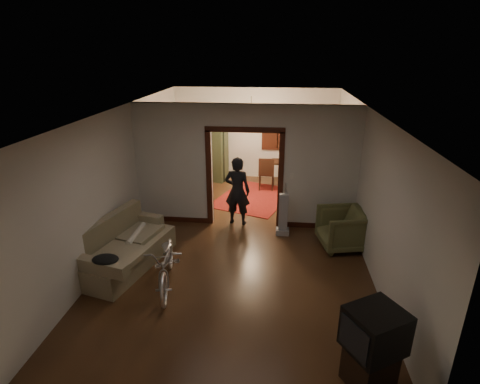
# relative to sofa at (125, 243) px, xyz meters

# --- Properties ---
(floor) EXTENTS (5.00, 8.50, 0.01)m
(floor) POSITION_rel_sofa_xyz_m (2.06, 1.31, -0.48)
(floor) COLOR black
(floor) RESTS_ON ground
(ceiling) EXTENTS (5.00, 8.50, 0.01)m
(ceiling) POSITION_rel_sofa_xyz_m (2.06, 1.31, 2.32)
(ceiling) COLOR white
(ceiling) RESTS_ON floor
(wall_back) EXTENTS (5.00, 0.02, 2.80)m
(wall_back) POSITION_rel_sofa_xyz_m (2.06, 5.56, 0.92)
(wall_back) COLOR beige
(wall_back) RESTS_ON floor
(wall_left) EXTENTS (0.02, 8.50, 2.80)m
(wall_left) POSITION_rel_sofa_xyz_m (-0.44, 1.31, 0.92)
(wall_left) COLOR beige
(wall_left) RESTS_ON floor
(wall_right) EXTENTS (0.02, 8.50, 2.80)m
(wall_right) POSITION_rel_sofa_xyz_m (4.56, 1.31, 0.92)
(wall_right) COLOR beige
(wall_right) RESTS_ON floor
(partition_wall) EXTENTS (5.00, 0.14, 2.80)m
(partition_wall) POSITION_rel_sofa_xyz_m (2.06, 2.06, 0.92)
(partition_wall) COLOR beige
(partition_wall) RESTS_ON floor
(door_casing) EXTENTS (1.74, 0.20, 2.32)m
(door_casing) POSITION_rel_sofa_xyz_m (2.06, 2.06, 0.62)
(door_casing) COLOR black
(door_casing) RESTS_ON floor
(far_window) EXTENTS (0.98, 0.06, 1.28)m
(far_window) POSITION_rel_sofa_xyz_m (2.76, 5.52, 1.07)
(far_window) COLOR black
(far_window) RESTS_ON wall_back
(chandelier) EXTENTS (0.24, 0.24, 0.24)m
(chandelier) POSITION_rel_sofa_xyz_m (2.06, 3.81, 1.87)
(chandelier) COLOR #FFE0A5
(chandelier) RESTS_ON ceiling
(light_switch) EXTENTS (0.08, 0.01, 0.12)m
(light_switch) POSITION_rel_sofa_xyz_m (3.11, 1.98, 0.77)
(light_switch) COLOR silver
(light_switch) RESTS_ON partition_wall
(sofa) EXTENTS (1.42, 2.24, 0.95)m
(sofa) POSITION_rel_sofa_xyz_m (0.00, 0.00, 0.00)
(sofa) COLOR #766D4E
(sofa) RESTS_ON floor
(rolled_paper) EXTENTS (0.10, 0.83, 0.10)m
(rolled_paper) POSITION_rel_sofa_xyz_m (0.10, 0.30, 0.05)
(rolled_paper) COLOR beige
(rolled_paper) RESTS_ON sofa
(jacket) EXTENTS (0.44, 0.33, 0.13)m
(jacket) POSITION_rel_sofa_xyz_m (0.05, -0.91, 0.20)
(jacket) COLOR black
(jacket) RESTS_ON sofa
(bicycle) EXTENTS (0.91, 1.78, 0.89)m
(bicycle) POSITION_rel_sofa_xyz_m (0.96, -0.53, -0.03)
(bicycle) COLOR silver
(bicycle) RESTS_ON floor
(armchair) EXTENTS (1.07, 1.05, 0.83)m
(armchair) POSITION_rel_sofa_xyz_m (4.16, 1.16, -0.06)
(armchair) COLOR brown
(armchair) RESTS_ON floor
(tv_stand) EXTENTS (0.68, 0.66, 0.47)m
(tv_stand) POSITION_rel_sofa_xyz_m (3.99, -2.30, -0.24)
(tv_stand) COLOR black
(tv_stand) RESTS_ON floor
(crt_tv) EXTENTS (0.82, 0.80, 0.54)m
(crt_tv) POSITION_rel_sofa_xyz_m (3.99, -2.30, 0.33)
(crt_tv) COLOR black
(crt_tv) RESTS_ON tv_stand
(vacuum) EXTENTS (0.33, 0.29, 0.96)m
(vacuum) POSITION_rel_sofa_xyz_m (2.95, 1.61, 0.00)
(vacuum) COLOR gray
(vacuum) RESTS_ON floor
(person) EXTENTS (0.64, 0.46, 1.62)m
(person) POSITION_rel_sofa_xyz_m (1.89, 2.06, 0.34)
(person) COLOR black
(person) RESTS_ON floor
(oriental_rug) EXTENTS (2.43, 2.76, 0.02)m
(oriental_rug) POSITION_rel_sofa_xyz_m (2.16, 3.70, -0.47)
(oriental_rug) COLOR maroon
(oriental_rug) RESTS_ON floor
(locker) EXTENTS (1.03, 0.77, 1.84)m
(locker) POSITION_rel_sofa_xyz_m (0.75, 5.13, 0.44)
(locker) COLOR #2E3721
(locker) RESTS_ON floor
(globe) EXTENTS (0.29, 0.29, 0.29)m
(globe) POSITION_rel_sofa_xyz_m (0.75, 5.13, 1.46)
(globe) COLOR #1E5972
(globe) RESTS_ON locker
(desk) EXTENTS (1.06, 0.69, 0.74)m
(desk) POSITION_rel_sofa_xyz_m (3.11, 4.85, -0.11)
(desk) COLOR black
(desk) RESTS_ON floor
(desk_chair) EXTENTS (0.50, 0.50, 0.99)m
(desk_chair) POSITION_rel_sofa_xyz_m (2.48, 4.43, 0.02)
(desk_chair) COLOR black
(desk_chair) RESTS_ON floor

